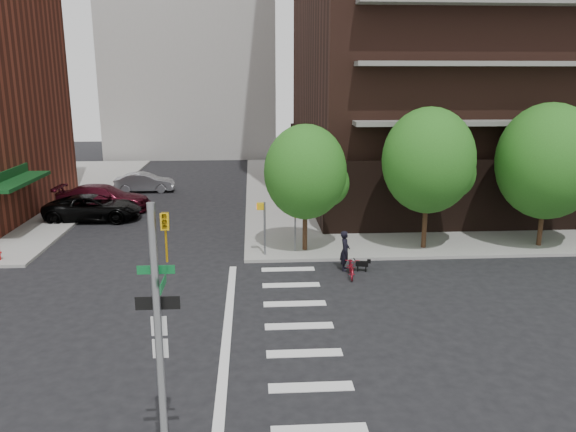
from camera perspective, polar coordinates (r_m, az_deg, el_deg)
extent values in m
plane|color=black|center=(20.00, -7.63, -11.28)|extent=(120.00, 120.00, 0.00)
cube|color=gray|center=(46.49, 20.59, 2.60)|extent=(39.00, 33.00, 0.15)
cube|color=silver|center=(14.82, 3.21, -20.94)|extent=(2.40, 0.50, 0.01)
cube|color=silver|center=(16.49, 2.35, -16.99)|extent=(2.40, 0.50, 0.01)
cube|color=silver|center=(18.23, 1.67, -13.77)|extent=(2.40, 0.50, 0.01)
cube|color=silver|center=(20.01, 1.13, -11.12)|extent=(2.40, 0.50, 0.01)
cube|color=silver|center=(21.83, 0.69, -8.91)|extent=(2.40, 0.50, 0.01)
cube|color=silver|center=(23.68, 0.32, -7.04)|extent=(2.40, 0.50, 0.01)
cube|color=silver|center=(25.56, 0.00, -5.44)|extent=(2.40, 0.50, 0.01)
cube|color=silver|center=(19.97, -6.17, -11.26)|extent=(0.30, 13.00, 0.01)
cube|color=black|center=(45.65, 17.68, 5.29)|extent=(25.50, 25.50, 4.00)
cube|color=#0C3814|center=(34.03, -25.68, 3.19)|extent=(1.40, 6.00, 0.20)
cylinder|color=#301E11|center=(27.64, 1.73, -1.14)|extent=(0.24, 0.24, 2.30)
sphere|color=#235B19|center=(27.05, 1.78, 4.49)|extent=(4.00, 4.00, 4.00)
cylinder|color=#301E11|center=(28.78, 13.72, -0.62)|extent=(0.24, 0.24, 2.60)
sphere|color=#235B19|center=(28.19, 14.08, 5.49)|extent=(4.50, 4.50, 4.50)
cylinder|color=#301E11|center=(31.13, 24.30, -0.67)|extent=(0.24, 0.24, 2.30)
sphere|color=#235B19|center=(30.56, 24.89, 5.06)|extent=(5.00, 5.00, 5.00)
cylinder|color=slate|center=(11.99, -12.95, -12.81)|extent=(0.16, 0.16, 6.00)
imported|color=gold|center=(11.12, -12.32, -2.17)|extent=(0.16, 0.20, 1.00)
cube|color=#0A5926|center=(11.51, -13.27, -5.33)|extent=(0.75, 0.02, 0.18)
cube|color=#0A5926|center=(11.43, -12.57, -6.76)|extent=(0.02, 0.75, 0.18)
cube|color=black|center=(11.73, -13.10, -8.61)|extent=(0.90, 0.02, 0.28)
cube|color=silver|center=(11.92, -12.97, -10.84)|extent=(0.32, 0.02, 0.42)
cube|color=silver|center=(12.14, -12.84, -12.98)|extent=(0.32, 0.02, 0.42)
cylinder|color=slate|center=(26.81, -2.38, -1.29)|extent=(0.10, 0.10, 2.60)
cube|color=gold|center=(26.54, -2.84, 1.00)|extent=(0.32, 0.25, 0.32)
cylinder|color=slate|center=(27.41, 0.73, -1.37)|extent=(0.08, 0.08, 2.20)
cube|color=gold|center=(27.05, 0.76, 0.39)|extent=(0.64, 0.02, 0.64)
imported|color=black|center=(35.97, -19.16, 0.79)|extent=(2.64, 5.69, 1.58)
imported|color=#430C19|center=(38.28, -18.22, 1.74)|extent=(2.60, 6.04, 1.73)
imported|color=gray|center=(43.99, -14.36, 3.33)|extent=(1.79, 4.52, 1.46)
imported|color=maroon|center=(24.70, 6.46, -5.13)|extent=(0.78, 1.78, 0.91)
imported|color=black|center=(25.34, 5.81, -3.52)|extent=(0.75, 0.59, 1.83)
cube|color=black|center=(25.44, 7.52, -4.83)|extent=(0.58, 0.30, 0.22)
cube|color=black|center=(25.39, 8.22, -4.57)|extent=(0.19, 0.16, 0.16)
cylinder|color=black|center=(25.59, 7.85, -5.27)|extent=(0.06, 0.06, 0.24)
cylinder|color=black|center=(25.43, 7.16, -5.37)|extent=(0.06, 0.06, 0.24)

